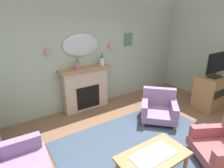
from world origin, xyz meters
The scene contains 14 objects.
floor centered at (0.00, 0.00, -0.05)m, with size 7.26×5.98×0.10m, color brown.
wall_back centered at (0.00, 2.54, 1.49)m, with size 7.26×0.10×2.98m, color #93A393.
patterned_rug centered at (0.00, 0.20, 0.01)m, with size 3.20×2.40×0.01m, color #38475B.
fireplace centered at (-0.24, 2.32, 0.57)m, with size 1.36×0.36×1.16m.
mantel_vase_left centered at (-0.44, 2.29, 1.31)m, with size 0.12×0.12×0.32m.
mantel_vase_right centered at (0.26, 2.29, 1.33)m, with size 0.11×0.11×0.36m.
wall_mirror centered at (-0.24, 2.46, 1.71)m, with size 0.96×0.06×0.56m, color #B2BCC6.
wall_sconce_left centered at (-1.09, 2.41, 1.66)m, with size 0.14×0.14×0.14m, color #D17066.
wall_sconce_right centered at (0.61, 2.41, 1.66)m, with size 0.14×0.14×0.14m, color #D17066.
framed_picture centered at (1.26, 2.47, 1.75)m, with size 0.28×0.03×0.36m, color #4C6B56.
coffee_table centered at (-0.39, -0.33, 0.38)m, with size 1.10×0.60×0.45m.
armchair_near_fireplace centered at (1.01, 0.87, 0.31)m, with size 1.15×1.15×0.71m.
tv_cabinet centered at (2.58, 0.50, 0.45)m, with size 0.80×0.57×0.90m.
tv_flatscreen centered at (2.58, 0.48, 1.25)m, with size 0.84×0.24×0.65m.
Camera 1 is at (-2.09, -1.80, 2.39)m, focal length 28.99 mm.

